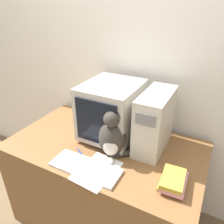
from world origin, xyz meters
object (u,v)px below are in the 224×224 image
at_px(cat, 112,137).
at_px(keyboard, 85,167).
at_px(pen, 81,154).
at_px(crt_monitor, 111,110).
at_px(computer_tower, 155,121).
at_px(book_stack, 173,181).

bearing_deg(cat, keyboard, -130.34).
bearing_deg(pen, cat, 28.55).
relative_size(crt_monitor, pen, 3.62).
xyz_separation_m(crt_monitor, pen, (-0.07, -0.30, -0.21)).
xyz_separation_m(computer_tower, book_stack, (0.22, -0.31, -0.17)).
bearing_deg(book_stack, keyboard, -167.81).
bearing_deg(pen, crt_monitor, 76.56).
xyz_separation_m(cat, pen, (-0.18, -0.10, -0.13)).
distance_m(cat, book_stack, 0.45).
relative_size(cat, book_stack, 1.67).
distance_m(keyboard, book_stack, 0.52).
height_order(computer_tower, book_stack, computer_tower).
height_order(keyboard, book_stack, book_stack).
relative_size(computer_tower, book_stack, 2.00).
xyz_separation_m(cat, book_stack, (0.43, -0.10, -0.10)).
distance_m(crt_monitor, cat, 0.24).
bearing_deg(keyboard, pen, 134.95).
distance_m(computer_tower, keyboard, 0.55).
distance_m(cat, pen, 0.25).
height_order(crt_monitor, keyboard, crt_monitor).
relative_size(computer_tower, cat, 1.20).
bearing_deg(computer_tower, book_stack, -54.53).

